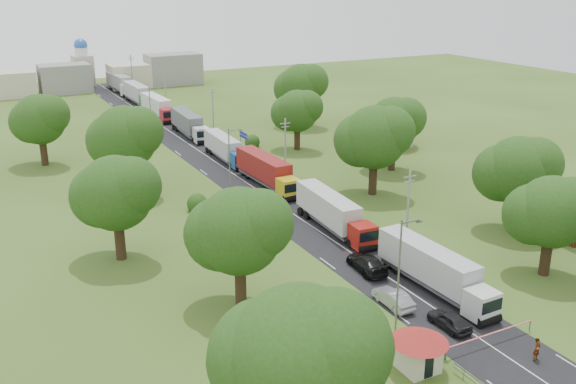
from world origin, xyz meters
TOP-DOWN VIEW (x-y plane):
  - ground at (0.00, 0.00)m, footprint 260.00×260.00m
  - road at (0.00, 20.00)m, footprint 8.00×200.00m
  - boom_barrier at (-1.36, -25.00)m, footprint 9.22×0.35m
  - guard_booth at (-7.20, -25.00)m, footprint 4.40×4.40m
  - info_sign at (5.20, 35.00)m, footprint 0.12×3.10m
  - pole_1 at (5.50, -7.00)m, footprint 1.60×0.24m
  - pole_2 at (5.50, 21.00)m, footprint 1.60×0.24m
  - pole_3 at (5.50, 49.00)m, footprint 1.60×0.24m
  - pole_4 at (5.50, 77.00)m, footprint 1.60×0.24m
  - pole_5 at (5.50, 105.00)m, footprint 1.60×0.24m
  - lamp_0 at (-5.35, -20.00)m, footprint 2.03×0.22m
  - lamp_1 at (-5.35, 15.00)m, footprint 2.03×0.22m
  - lamp_2 at (-5.35, 50.00)m, footprint 2.03×0.22m
  - tree_2 at (13.99, -17.86)m, footprint 8.00×8.00m
  - tree_3 at (19.99, -7.84)m, footprint 8.80×8.80m
  - tree_4 at (12.99, 10.17)m, footprint 9.60×9.60m
  - tree_5 at (21.99, 18.16)m, footprint 8.80×8.80m
  - tree_6 at (14.99, 35.14)m, footprint 8.00×8.00m
  - tree_7 at (23.99, 50.17)m, footprint 9.60×9.60m
  - tree_9 at (-20.01, -29.83)m, footprint 9.60×9.60m
  - tree_10 at (-15.01, -9.84)m, footprint 8.80×8.80m
  - tree_11 at (-22.01, 5.16)m, footprint 8.80×8.80m
  - tree_12 at (-16.01, 25.17)m, footprint 9.60×9.60m
  - tree_13 at (-24.01, 45.16)m, footprint 8.80×8.80m
  - house_cream at (30.00, 30.00)m, footprint 10.08×10.08m
  - distant_town at (0.68, 110.00)m, footprint 52.00×8.00m
  - church at (-4.00, 118.00)m, footprint 5.00×5.00m
  - truck_0 at (2.14, -15.51)m, footprint 2.83×14.58m
  - truck_1 at (1.61, 1.73)m, footprint 3.27×14.76m
  - truck_2 at (1.93, 19.74)m, footprint 3.00×15.05m
  - truck_3 at (1.77, 34.73)m, footprint 2.75×13.70m
  - truck_4 at (2.10, 52.71)m, footprint 3.16×15.10m
  - truck_5 at (1.77, 70.88)m, footprint 2.99×15.20m
  - truck_6 at (2.02, 86.95)m, footprint 2.95×15.75m
  - truck_7 at (2.02, 103.73)m, footprint 3.47×15.82m
  - car_lane_front at (-1.12, -21.52)m, footprint 1.78×4.26m
  - car_lane_mid at (-3.00, -16.30)m, footprint 1.64×4.62m
  - car_lane_rear at (-1.00, -9.22)m, footprint 2.88×5.89m
  - car_verge_near at (5.50, 9.59)m, footprint 3.04×6.15m
  - car_verge_far at (5.50, 29.98)m, footprint 1.98×4.65m
  - pedestrian_near at (1.59, -28.31)m, footprint 0.78×0.61m
  - pedestrian_booth at (-6.50, -22.00)m, footprint 0.75×0.88m

SIDE VIEW (x-z plane):
  - ground at x=0.00m, z-range 0.00..0.00m
  - road at x=0.00m, z-range -0.02..0.02m
  - car_lane_front at x=-1.12m, z-range 0.00..1.44m
  - car_lane_mid at x=-3.00m, z-range 0.00..1.52m
  - car_verge_far at x=5.50m, z-range 0.00..1.57m
  - pedestrian_booth at x=-6.50m, z-range 0.00..1.59m
  - car_lane_rear at x=-1.00m, z-range 0.00..1.65m
  - car_verge_near at x=5.50m, z-range 0.00..1.68m
  - boom_barrier at x=-1.36m, z-range 0.30..1.48m
  - pedestrian_near at x=1.59m, z-range 0.00..1.90m
  - truck_3 at x=1.77m, z-range 0.12..3.90m
  - truck_0 at x=2.14m, z-range 0.12..4.16m
  - truck_1 at x=1.61m, z-range 0.12..4.20m
  - guard_booth at x=-7.20m, z-range 0.44..3.89m
  - truck_2 at x=1.93m, z-range 0.13..4.29m
  - truck_4 at x=2.10m, z-range 0.13..4.30m
  - truck_5 at x=1.77m, z-range 0.13..4.34m
  - truck_6 at x=2.02m, z-range 0.13..4.50m
  - truck_7 at x=2.02m, z-range 0.13..4.50m
  - info_sign at x=5.20m, z-range 0.95..5.05m
  - distant_town at x=0.68m, z-range -0.51..7.49m
  - house_cream at x=30.00m, z-range 0.74..6.54m
  - pole_1 at x=5.50m, z-range 0.18..9.18m
  - pole_2 at x=5.50m, z-range 0.18..9.18m
  - pole_3 at x=5.50m, z-range 0.18..9.18m
  - pole_4 at x=5.50m, z-range 0.18..9.18m
  - pole_5 at x=5.50m, z-range 0.18..9.18m
  - church at x=-4.00m, z-range -0.76..11.54m
  - lamp_0 at x=-5.35m, z-range 0.55..10.55m
  - lamp_1 at x=-5.35m, z-range 0.55..10.55m
  - lamp_2 at x=-5.35m, z-range 0.55..10.55m
  - tree_2 at x=13.99m, z-range 1.55..11.65m
  - tree_6 at x=14.99m, z-range 1.55..11.65m
  - tree_3 at x=19.99m, z-range 1.69..12.76m
  - tree_5 at x=21.99m, z-range 1.69..12.76m
  - tree_10 at x=-15.01m, z-range 1.69..12.76m
  - tree_11 at x=-22.01m, z-range 1.69..12.76m
  - tree_13 at x=-24.01m, z-range 1.69..12.76m
  - tree_4 at x=12.99m, z-range 1.83..13.88m
  - tree_7 at x=23.99m, z-range 1.83..13.88m
  - tree_9 at x=-20.01m, z-range 1.83..13.88m
  - tree_12 at x=-16.01m, z-range 1.83..13.88m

